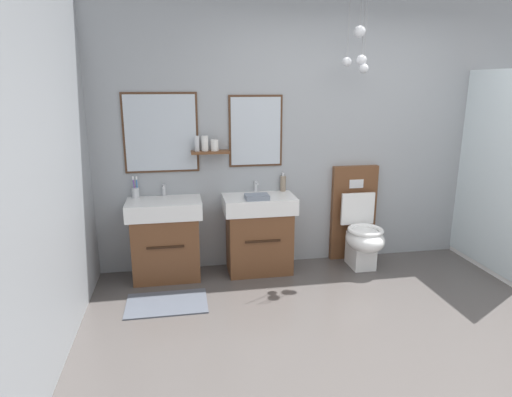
# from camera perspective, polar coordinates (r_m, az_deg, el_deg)

# --- Properties ---
(ground_plane) EXTENTS (6.31, 5.03, 0.10)m
(ground_plane) POSITION_cam_1_polar(r_m,az_deg,el_deg) (3.47, 20.92, -18.99)
(ground_plane) COLOR #4C4744
(ground_plane) RESTS_ON ground
(wall_back) EXTENTS (5.11, 0.46, 2.69)m
(wall_back) POSITION_cam_1_polar(r_m,az_deg,el_deg) (4.60, 10.50, 8.57)
(wall_back) COLOR #999EA3
(wall_back) RESTS_ON ground
(wall_left) EXTENTS (0.12, 3.83, 2.69)m
(wall_left) POSITION_cam_1_polar(r_m,az_deg,el_deg) (2.63, -29.31, 2.45)
(wall_left) COLOR #999EA3
(wall_left) RESTS_ON ground
(bath_mat) EXTENTS (0.68, 0.44, 0.01)m
(bath_mat) POSITION_cam_1_polar(r_m,az_deg,el_deg) (3.92, -11.47, -13.16)
(bath_mat) COLOR #474C56
(bath_mat) RESTS_ON ground
(vanity_sink_left) EXTENTS (0.69, 0.44, 0.77)m
(vanity_sink_left) POSITION_cam_1_polar(r_m,az_deg,el_deg) (4.29, -11.60, -4.94)
(vanity_sink_left) COLOR brown
(vanity_sink_left) RESTS_ON ground
(tap_on_left_sink) EXTENTS (0.03, 0.13, 0.11)m
(tap_on_left_sink) POSITION_cam_1_polar(r_m,az_deg,el_deg) (4.32, -11.85, 1.23)
(tap_on_left_sink) COLOR silver
(tap_on_left_sink) RESTS_ON vanity_sink_left
(vanity_sink_right) EXTENTS (0.69, 0.44, 0.77)m
(vanity_sink_right) POSITION_cam_1_polar(r_m,az_deg,el_deg) (4.35, 0.36, -4.35)
(vanity_sink_right) COLOR brown
(vanity_sink_right) RESTS_ON ground
(tap_on_right_sink) EXTENTS (0.03, 0.13, 0.11)m
(tap_on_right_sink) POSITION_cam_1_polar(r_m,az_deg,el_deg) (4.38, 0.00, 1.74)
(tap_on_right_sink) COLOR silver
(tap_on_right_sink) RESTS_ON vanity_sink_right
(toilet) EXTENTS (0.48, 0.63, 1.00)m
(toilet) POSITION_cam_1_polar(r_m,az_deg,el_deg) (4.63, 13.19, -3.86)
(toilet) COLOR brown
(toilet) RESTS_ON ground
(toothbrush_cup) EXTENTS (0.07, 0.07, 0.21)m
(toothbrush_cup) POSITION_cam_1_polar(r_m,az_deg,el_deg) (4.32, -15.35, 0.87)
(toothbrush_cup) COLOR silver
(toothbrush_cup) RESTS_ON vanity_sink_left
(soap_dispenser) EXTENTS (0.06, 0.06, 0.19)m
(soap_dispenser) POSITION_cam_1_polar(r_m,az_deg,el_deg) (4.43, 3.51, 2.00)
(soap_dispenser) COLOR gray
(soap_dispenser) RESTS_ON vanity_sink_right
(folded_hand_towel) EXTENTS (0.22, 0.16, 0.04)m
(folded_hand_towel) POSITION_cam_1_polar(r_m,az_deg,el_deg) (4.12, 0.12, 0.22)
(folded_hand_towel) COLOR gray
(folded_hand_towel) RESTS_ON vanity_sink_right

